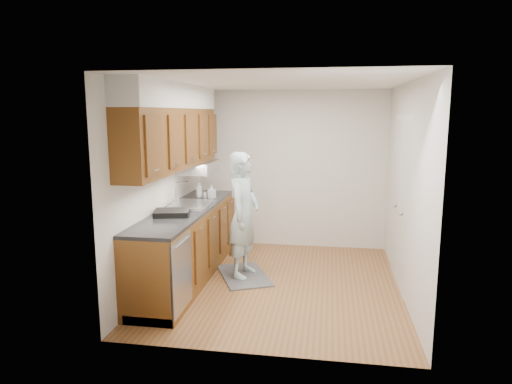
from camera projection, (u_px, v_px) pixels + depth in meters
floor at (278, 284)px, 5.80m from camera, size 3.50×3.50×0.00m
ceiling at (280, 82)px, 5.37m from camera, size 3.50×3.50×0.00m
wall_left at (163, 184)px, 5.83m from camera, size 0.02×3.50×2.50m
wall_right at (406, 190)px, 5.35m from camera, size 0.02×3.50×2.50m
wall_back at (291, 169)px, 7.29m from camera, size 3.00×0.02×2.50m
counter at (187, 242)px, 5.91m from camera, size 0.64×2.80×1.30m
upper_cabinets at (175, 129)px, 5.72m from camera, size 0.47×2.80×1.21m
closet_door at (400, 204)px, 5.69m from camera, size 0.02×1.22×2.05m
floor_mat at (244, 275)px, 6.07m from camera, size 0.91×1.10×0.02m
person at (244, 207)px, 5.91m from camera, size 0.54×0.72×1.85m
soap_bottle_a at (199, 189)px, 6.57m from camera, size 0.12×0.12×0.24m
soap_bottle_b at (212, 192)px, 6.51m from camera, size 0.11×0.11×0.19m
steel_can at (205, 196)px, 6.43m from camera, size 0.06×0.06×0.11m
dish_rack at (172, 213)px, 5.43m from camera, size 0.47×0.43×0.06m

